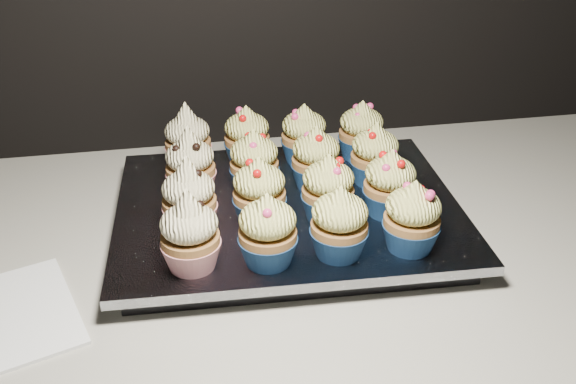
{
  "coord_description": "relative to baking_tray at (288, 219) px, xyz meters",
  "views": [
    {
      "loc": [
        -0.26,
        1.06,
        1.34
      ],
      "look_at": [
        -0.14,
        1.73,
        0.95
      ],
      "focal_mm": 40.0,
      "sensor_mm": 36.0,
      "label": 1
    }
  ],
  "objects": [
    {
      "name": "worktop",
      "position": [
        0.14,
        -0.03,
        -0.03
      ],
      "size": [
        2.44,
        0.64,
        0.04
      ],
      "primitive_type": "cube",
      "color": "silver",
      "rests_on": "cabinet"
    },
    {
      "name": "cupcake_6",
      "position": [
        0.04,
        -0.04,
        0.06
      ],
      "size": [
        0.06,
        0.06,
        0.08
      ],
      "color": "navy",
      "rests_on": "foil_lining"
    },
    {
      "name": "cupcake_12",
      "position": [
        -0.11,
        0.12,
        0.06
      ],
      "size": [
        0.06,
        0.06,
        0.1
      ],
      "color": "#AF1827",
      "rests_on": "foil_lining"
    },
    {
      "name": "cupcake_8",
      "position": [
        -0.11,
        0.05,
        0.06
      ],
      "size": [
        0.06,
        0.06,
        0.1
      ],
      "color": "#AF1827",
      "rests_on": "foil_lining"
    },
    {
      "name": "cupcake_1",
      "position": [
        -0.04,
        -0.12,
        0.06
      ],
      "size": [
        0.06,
        0.06,
        0.08
      ],
      "color": "navy",
      "rests_on": "foil_lining"
    },
    {
      "name": "cupcake_3",
      "position": [
        0.11,
        -0.12,
        0.06
      ],
      "size": [
        0.06,
        0.06,
        0.08
      ],
      "color": "navy",
      "rests_on": "foil_lining"
    },
    {
      "name": "cupcake_9",
      "position": [
        -0.04,
        0.04,
        0.06
      ],
      "size": [
        0.06,
        0.06,
        0.08
      ],
      "color": "navy",
      "rests_on": "foil_lining"
    },
    {
      "name": "cupcake_10",
      "position": [
        0.04,
        0.04,
        0.06
      ],
      "size": [
        0.06,
        0.06,
        0.08
      ],
      "color": "navy",
      "rests_on": "foil_lining"
    },
    {
      "name": "foil_lining",
      "position": [
        0.0,
        0.0,
        0.02
      ],
      "size": [
        0.43,
        0.35,
        0.01
      ],
      "primitive_type": "cube",
      "rotation": [
        0.0,
        0.0,
        -0.05
      ],
      "color": "silver",
      "rests_on": "baking_tray"
    },
    {
      "name": "cupcake_7",
      "position": [
        0.11,
        -0.04,
        0.06
      ],
      "size": [
        0.06,
        0.06,
        0.08
      ],
      "color": "navy",
      "rests_on": "foil_lining"
    },
    {
      "name": "cupcake_14",
      "position": [
        0.04,
        0.11,
        0.06
      ],
      "size": [
        0.06,
        0.06,
        0.08
      ],
      "color": "navy",
      "rests_on": "foil_lining"
    },
    {
      "name": "cupcake_0",
      "position": [
        -0.12,
        -0.11,
        0.06
      ],
      "size": [
        0.06,
        0.06,
        0.1
      ],
      "color": "#AF1827",
      "rests_on": "foil_lining"
    },
    {
      "name": "cupcake_5",
      "position": [
        -0.04,
        -0.03,
        0.06
      ],
      "size": [
        0.06,
        0.06,
        0.08
      ],
      "color": "navy",
      "rests_on": "foil_lining"
    },
    {
      "name": "cupcake_2",
      "position": [
        0.03,
        -0.12,
        0.06
      ],
      "size": [
        0.06,
        0.06,
        0.08
      ],
      "color": "navy",
      "rests_on": "foil_lining"
    },
    {
      "name": "cupcake_4",
      "position": [
        -0.12,
        -0.04,
        0.06
      ],
      "size": [
        0.06,
        0.06,
        0.1
      ],
      "color": "#AF1827",
      "rests_on": "foil_lining"
    },
    {
      "name": "cupcake_13",
      "position": [
        -0.03,
        0.12,
        0.06
      ],
      "size": [
        0.06,
        0.06,
        0.08
      ],
      "color": "navy",
      "rests_on": "foil_lining"
    },
    {
      "name": "cupcake_15",
      "position": [
        0.12,
        0.11,
        0.06
      ],
      "size": [
        0.06,
        0.06,
        0.08
      ],
      "color": "navy",
      "rests_on": "foil_lining"
    },
    {
      "name": "cupcake_11",
      "position": [
        0.12,
        0.03,
        0.06
      ],
      "size": [
        0.06,
        0.06,
        0.08
      ],
      "color": "navy",
      "rests_on": "foil_lining"
    },
    {
      "name": "baking_tray",
      "position": [
        0.0,
        0.0,
        0.0
      ],
      "size": [
        0.4,
        0.31,
        0.02
      ],
      "primitive_type": "cube",
      "rotation": [
        0.0,
        0.0,
        -0.05
      ],
      "color": "black",
      "rests_on": "worktop"
    }
  ]
}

